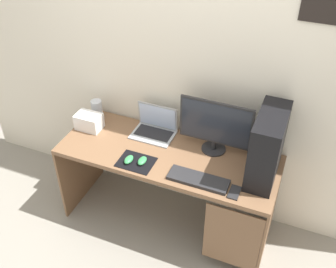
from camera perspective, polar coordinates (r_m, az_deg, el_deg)
The scene contains 13 objects.
ground_plane at distance 3.48m, azimuth 0.00°, elevation -11.99°, with size 8.00×8.00×0.00m, color gray.
wall_back at distance 2.92m, azimuth 2.66°, elevation 9.94°, with size 4.00×0.05×2.60m.
desk at distance 3.04m, azimuth 0.28°, elevation -4.93°, with size 1.64×0.61×0.73m.
pc_tower at distance 2.72m, azimuth 13.96°, elevation -1.70°, with size 0.18×0.45×0.49m, color black.
monitor at distance 2.88m, azimuth 6.75°, elevation 1.14°, with size 0.53×0.18×0.42m.
laptop at distance 3.14m, azimuth -1.92°, elevation 0.83°, with size 0.33×0.23×0.23m.
speaker at distance 3.35m, azimuth -10.08°, elevation 3.51°, with size 0.09×0.09×0.16m, color #B7BCC6.
projector at distance 3.24m, azimuth -11.18°, elevation 1.76°, with size 0.20×0.14×0.13m, color white.
keyboard at distance 2.75m, azimuth 4.34°, elevation -6.48°, with size 0.42×0.14×0.02m, color #232326.
mousepad at distance 2.90m, azimuth -4.56°, elevation -4.00°, with size 0.26×0.20×0.01m, color black.
mouse_left at distance 2.88m, azimuth -3.69°, elevation -3.82°, with size 0.06×0.10×0.03m, color #338C4C.
mouse_right at distance 2.89m, azimuth -5.60°, elevation -3.64°, with size 0.06×0.10×0.03m, color #338C4C.
cell_phone at distance 2.70m, azimuth 9.43°, elevation -8.20°, with size 0.07×0.13×0.01m, color #232326.
Camera 1 is at (0.86, -2.10, 2.65)m, focal length 42.84 mm.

